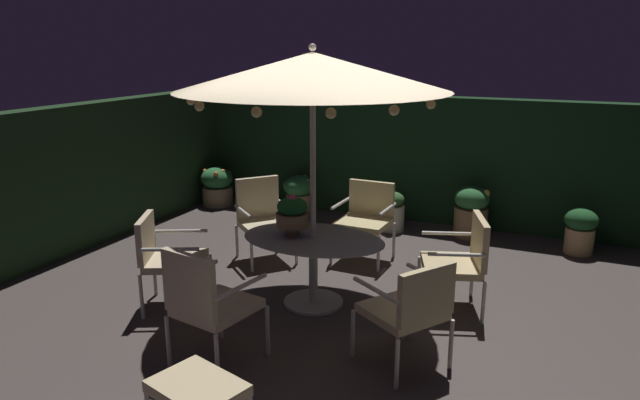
{
  "coord_description": "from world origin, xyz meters",
  "views": [
    {
      "loc": [
        2.05,
        -4.88,
        2.56
      ],
      "look_at": [
        -0.28,
        0.23,
        1.04
      ],
      "focal_mm": 33.0,
      "sensor_mm": 36.0,
      "label": 1
    }
  ],
  "objects_px": {
    "centerpiece_planter": "(292,213)",
    "patio_chair_south": "(262,215)",
    "patio_chair_east": "(462,257)",
    "patio_dining_table": "(313,253)",
    "patio_chair_southeast": "(366,215)",
    "potted_plant_right_near": "(217,186)",
    "patio_chair_north": "(207,300)",
    "potted_plant_right_far": "(393,211)",
    "potted_plant_front_corner": "(471,211)",
    "patio_umbrella": "(313,72)",
    "ottoman_footrest": "(197,390)",
    "potted_plant_left_far": "(299,192)",
    "patio_chair_southwest": "(166,254)",
    "patio_chair_northeast": "(411,306)",
    "potted_plant_back_right": "(580,229)"
  },
  "relations": [
    {
      "from": "centerpiece_planter",
      "to": "patio_chair_south",
      "type": "relative_size",
      "value": 0.43
    },
    {
      "from": "patio_chair_east",
      "to": "patio_dining_table",
      "type": "bearing_deg",
      "value": -160.02
    },
    {
      "from": "patio_chair_southeast",
      "to": "potted_plant_right_near",
      "type": "height_order",
      "value": "patio_chair_southeast"
    },
    {
      "from": "patio_chair_north",
      "to": "potted_plant_right_near",
      "type": "xyz_separation_m",
      "value": [
        -2.73,
        4.16,
        -0.27
      ]
    },
    {
      "from": "centerpiece_planter",
      "to": "potted_plant_right_far",
      "type": "bearing_deg",
      "value": 85.61
    },
    {
      "from": "patio_chair_east",
      "to": "potted_plant_right_far",
      "type": "height_order",
      "value": "patio_chair_east"
    },
    {
      "from": "patio_chair_east",
      "to": "potted_plant_front_corner",
      "type": "distance_m",
      "value": 2.36
    },
    {
      "from": "centerpiece_planter",
      "to": "potted_plant_right_near",
      "type": "xyz_separation_m",
      "value": [
        -2.78,
        2.76,
        -0.62
      ]
    },
    {
      "from": "patio_chair_north",
      "to": "potted_plant_front_corner",
      "type": "bearing_deg",
      "value": 73.2
    },
    {
      "from": "patio_umbrella",
      "to": "centerpiece_planter",
      "type": "height_order",
      "value": "patio_umbrella"
    },
    {
      "from": "centerpiece_planter",
      "to": "potted_plant_front_corner",
      "type": "height_order",
      "value": "centerpiece_planter"
    },
    {
      "from": "ottoman_footrest",
      "to": "potted_plant_left_far",
      "type": "relative_size",
      "value": 1.17
    },
    {
      "from": "centerpiece_planter",
      "to": "patio_chair_southwest",
      "type": "xyz_separation_m",
      "value": [
        -1.08,
        -0.62,
        -0.38
      ]
    },
    {
      "from": "patio_umbrella",
      "to": "potted_plant_right_far",
      "type": "height_order",
      "value": "patio_umbrella"
    },
    {
      "from": "patio_chair_southeast",
      "to": "potted_plant_left_far",
      "type": "xyz_separation_m",
      "value": [
        -1.63,
        1.43,
        -0.23
      ]
    },
    {
      "from": "patio_chair_north",
      "to": "potted_plant_front_corner",
      "type": "xyz_separation_m",
      "value": [
        1.29,
        4.26,
        -0.23
      ]
    },
    {
      "from": "patio_chair_south",
      "to": "potted_plant_left_far",
      "type": "height_order",
      "value": "patio_chair_south"
    },
    {
      "from": "patio_dining_table",
      "to": "patio_chair_east",
      "type": "height_order",
      "value": "patio_chair_east"
    },
    {
      "from": "centerpiece_planter",
      "to": "ottoman_footrest",
      "type": "bearing_deg",
      "value": -79.07
    },
    {
      "from": "patio_umbrella",
      "to": "patio_chair_southeast",
      "type": "relative_size",
      "value": 2.75
    },
    {
      "from": "patio_chair_northeast",
      "to": "potted_plant_right_near",
      "type": "distance_m",
      "value": 5.48
    },
    {
      "from": "patio_dining_table",
      "to": "centerpiece_planter",
      "type": "relative_size",
      "value": 3.45
    },
    {
      "from": "potted_plant_front_corner",
      "to": "potted_plant_right_near",
      "type": "distance_m",
      "value": 4.02
    },
    {
      "from": "potted_plant_right_near",
      "to": "ottoman_footrest",
      "type": "bearing_deg",
      "value": -57.13
    },
    {
      "from": "patio_chair_north",
      "to": "ottoman_footrest",
      "type": "height_order",
      "value": "patio_chair_north"
    },
    {
      "from": "potted_plant_right_near",
      "to": "potted_plant_right_far",
      "type": "distance_m",
      "value": 2.99
    },
    {
      "from": "patio_umbrella",
      "to": "potted_plant_left_far",
      "type": "height_order",
      "value": "patio_umbrella"
    },
    {
      "from": "patio_chair_northeast",
      "to": "patio_chair_southeast",
      "type": "height_order",
      "value": "patio_chair_southeast"
    },
    {
      "from": "patio_umbrella",
      "to": "potted_plant_right_far",
      "type": "relative_size",
      "value": 4.58
    },
    {
      "from": "patio_chair_southwest",
      "to": "patio_chair_southeast",
      "type": "bearing_deg",
      "value": 57.85
    },
    {
      "from": "centerpiece_planter",
      "to": "potted_plant_right_far",
      "type": "height_order",
      "value": "centerpiece_planter"
    },
    {
      "from": "patio_dining_table",
      "to": "potted_plant_right_far",
      "type": "bearing_deg",
      "value": 90.11
    },
    {
      "from": "potted_plant_left_far",
      "to": "potted_plant_right_near",
      "type": "xyz_separation_m",
      "value": [
        -1.39,
        -0.15,
        -0.01
      ]
    },
    {
      "from": "patio_dining_table",
      "to": "potted_plant_right_far",
      "type": "xyz_separation_m",
      "value": [
        -0.0,
        2.63,
        -0.26
      ]
    },
    {
      "from": "patio_chair_north",
      "to": "ottoman_footrest",
      "type": "distance_m",
      "value": 0.94
    },
    {
      "from": "patio_chair_southeast",
      "to": "potted_plant_back_right",
      "type": "xyz_separation_m",
      "value": [
        2.37,
        1.26,
        -0.24
      ]
    },
    {
      "from": "patio_chair_southwest",
      "to": "centerpiece_planter",
      "type": "bearing_deg",
      "value": 29.88
    },
    {
      "from": "patio_umbrella",
      "to": "potted_plant_right_far",
      "type": "distance_m",
      "value": 3.31
    },
    {
      "from": "patio_dining_table",
      "to": "patio_chair_southwest",
      "type": "xyz_separation_m",
      "value": [
        -1.29,
        -0.65,
        0.02
      ]
    },
    {
      "from": "patio_umbrella",
      "to": "potted_plant_back_right",
      "type": "relative_size",
      "value": 4.42
    },
    {
      "from": "patio_chair_southeast",
      "to": "potted_plant_front_corner",
      "type": "relative_size",
      "value": 1.34
    },
    {
      "from": "patio_chair_east",
      "to": "patio_chair_southwest",
      "type": "distance_m",
      "value": 2.89
    },
    {
      "from": "patio_chair_north",
      "to": "potted_plant_right_near",
      "type": "height_order",
      "value": "patio_chair_north"
    },
    {
      "from": "patio_chair_north",
      "to": "patio_chair_east",
      "type": "xyz_separation_m",
      "value": [
        1.61,
        1.93,
        -0.05
      ]
    },
    {
      "from": "centerpiece_planter",
      "to": "patio_chair_northeast",
      "type": "bearing_deg",
      "value": -27.67
    },
    {
      "from": "potted_plant_front_corner",
      "to": "patio_chair_northeast",
      "type": "bearing_deg",
      "value": -87.12
    },
    {
      "from": "centerpiece_planter",
      "to": "potted_plant_left_far",
      "type": "bearing_deg",
      "value": 115.48
    },
    {
      "from": "patio_chair_south",
      "to": "patio_chair_southwest",
      "type": "bearing_deg",
      "value": -96.25
    },
    {
      "from": "patio_chair_north",
      "to": "ottoman_footrest",
      "type": "xyz_separation_m",
      "value": [
        0.47,
        -0.79,
        -0.21
      ]
    },
    {
      "from": "potted_plant_right_near",
      "to": "patio_chair_north",
      "type": "bearing_deg",
      "value": -56.7
    }
  ]
}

